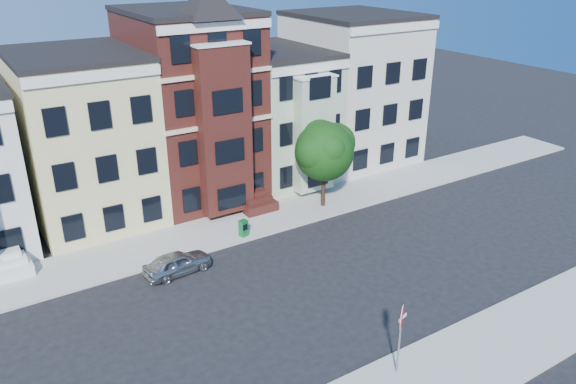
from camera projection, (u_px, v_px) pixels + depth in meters
ground at (315, 287)px, 28.21m from camera, size 120.00×120.00×0.00m
far_sidewalk at (240, 225)px, 34.38m from camera, size 60.00×4.00×0.15m
near_sidewalk at (431, 381)px, 21.98m from camera, size 60.00×4.00×0.15m
house_yellow at (85, 140)px, 34.02m from camera, size 7.00×9.00×10.00m
house_brown at (191, 108)px, 37.06m from camera, size 7.00×9.00×12.00m
house_green at (275, 115)px, 40.85m from camera, size 6.00×9.00×9.00m
house_cream at (351, 90)px, 43.88m from camera, size 8.00×9.00×11.00m
street_tree at (324, 155)px, 35.51m from camera, size 7.11×7.11×6.95m
parked_car at (177, 263)px, 29.21m from camera, size 3.69×1.73×1.22m
newspaper_box at (244, 228)px, 32.75m from camera, size 0.52×0.49×1.00m
stop_sign at (400, 336)px, 21.66m from camera, size 0.96×0.42×3.52m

